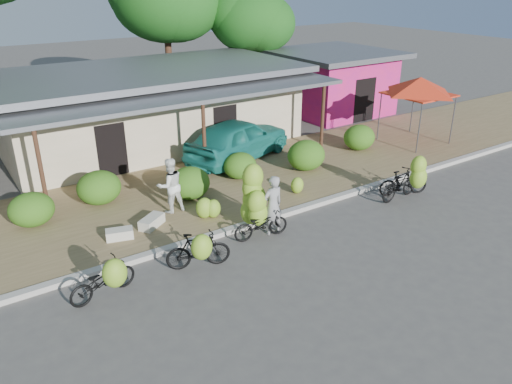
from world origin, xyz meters
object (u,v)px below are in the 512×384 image
(red_canopy, at_px, (420,86))
(sack_far, at_px, (120,234))
(bike_right, at_px, (405,181))
(sack_near, at_px, (152,222))
(vendor, at_px, (273,205))
(bike_far_right, at_px, (403,182))
(bike_center, at_px, (256,207))
(bystander, at_px, (170,185))
(bike_left, at_px, (199,250))
(tree_near_right, at_px, (246,17))
(bike_far_left, at_px, (104,279))
(teal_van, at_px, (238,139))

(red_canopy, bearing_deg, sack_far, -174.58)
(bike_right, xyz_separation_m, sack_near, (-7.85, 2.74, -0.45))
(bike_right, height_order, vendor, vendor)
(bike_far_right, bearing_deg, bike_center, 106.61)
(sack_near, height_order, bystander, bystander)
(bike_left, xyz_separation_m, bike_right, (7.69, -0.04, 0.13))
(bike_left, distance_m, bike_far_right, 8.06)
(bike_far_right, bearing_deg, tree_near_right, 11.58)
(bike_right, bearing_deg, vendor, 78.59)
(red_canopy, height_order, bike_far_right, red_canopy)
(sack_far, bearing_deg, vendor, -26.40)
(bike_right, height_order, bike_far_right, bike_right)
(bike_far_left, bearing_deg, tree_near_right, -54.75)
(sack_near, bearing_deg, bystander, 33.44)
(bike_center, distance_m, bike_right, 5.45)
(tree_near_right, relative_size, bike_center, 3.11)
(bike_right, height_order, bystander, bystander)
(bike_right, relative_size, sack_near, 2.14)
(red_canopy, bearing_deg, tree_near_right, 103.28)
(red_canopy, height_order, bike_right, red_canopy)
(tree_near_right, xyz_separation_m, vendor, (-7.69, -13.31, -3.93))
(tree_near_right, distance_m, bike_far_right, 14.43)
(tree_near_right, xyz_separation_m, bike_far_right, (-2.35, -13.55, -4.37))
(bike_far_right, height_order, teal_van, teal_van)
(tree_near_right, height_order, vendor, tree_near_right)
(sack_near, relative_size, bystander, 0.48)
(bike_center, relative_size, vendor, 1.16)
(bike_far_left, bearing_deg, teal_van, -62.44)
(red_canopy, height_order, teal_van, red_canopy)
(bike_far_right, bearing_deg, red_canopy, -31.80)
(sack_near, distance_m, teal_van, 6.38)
(tree_near_right, distance_m, bystander, 14.79)
(bike_far_left, bearing_deg, red_canopy, -87.95)
(bike_far_left, height_order, sack_near, bike_far_left)
(bike_left, xyz_separation_m, bystander, (0.78, 3.32, 0.42))
(sack_far, distance_m, vendor, 4.44)
(tree_near_right, relative_size, bike_right, 3.59)
(tree_near_right, bearing_deg, bike_left, -126.89)
(bystander, bearing_deg, sack_far, 22.14)
(tree_near_right, xyz_separation_m, bike_far_left, (-12.82, -13.76, -4.30))
(tree_near_right, distance_m, sack_near, 16.04)
(bike_center, height_order, bystander, bike_center)
(bike_far_right, height_order, sack_far, bike_far_right)
(sack_near, relative_size, vendor, 0.47)
(bike_left, distance_m, bystander, 3.43)
(bike_right, distance_m, bystander, 7.70)
(bike_right, height_order, teal_van, teal_van)
(sack_near, xyz_separation_m, sack_far, (-1.05, -0.18, -0.01))
(tree_near_right, distance_m, teal_van, 10.06)
(bike_far_left, distance_m, vendor, 5.16)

